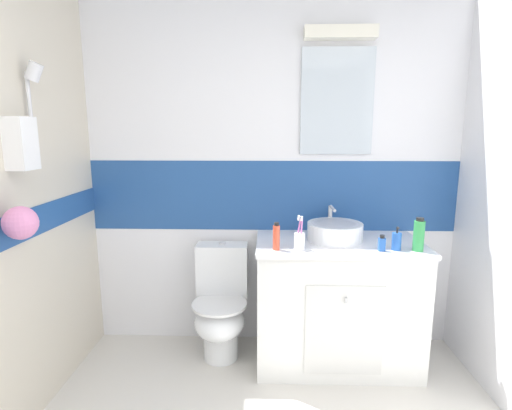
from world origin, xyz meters
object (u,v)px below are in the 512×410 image
Objects in this scene: toothbrush_cup at (299,240)px; soap_dispenser at (397,241)px; sink_basin at (335,231)px; toilet at (221,306)px; shampoo_bottle_tall at (419,235)px; deodorant_spray_can at (276,237)px; perfume_flask_small at (382,243)px.

soap_dispenser is at bearing 0.18° from toothbrush_cup.
sink_basin is 0.40m from soap_dispenser.
toilet is 3.78× the size of toothbrush_cup.
deodorant_spray_can is at bearing -179.79° from shampoo_bottle_tall.
sink_basin reaches higher than soap_dispenser.
soap_dispenser is at bearing -11.73° from toilet.
soap_dispenser is at bearing 173.54° from shampoo_bottle_tall.
shampoo_bottle_tall is 0.85m from deodorant_spray_can.
sink_basin is at bearing 40.68° from toothbrush_cup.
toothbrush_cup is at bearing -179.82° from soap_dispenser.
toilet is 5.38× the size of soap_dispenser.
deodorant_spray_can is (-0.85, -0.00, -0.02)m from shampoo_bottle_tall.
perfume_flask_small is at bearing -0.56° from deodorant_spray_can.
toothbrush_cup reaches higher than shampoo_bottle_tall.
shampoo_bottle_tall is (0.46, -0.23, 0.04)m from sink_basin.
soap_dispenser is 0.73m from deodorant_spray_can.
perfume_flask_small is at bearing -177.57° from shampoo_bottle_tall.
perfume_flask_small is (-0.09, -0.02, -0.01)m from soap_dispenser.
sink_basin is 1.95× the size of toothbrush_cup.
toothbrush_cup is 1.22× the size of deodorant_spray_can.
toilet is at bearing 168.80° from shampoo_bottle_tall.
perfume_flask_small is at bearing -2.51° from toothbrush_cup.
toilet is at bearing 168.27° from soap_dispenser.
deodorant_spray_can is 0.63m from perfume_flask_small.
soap_dispenser is at bearing 13.95° from perfume_flask_small.
sink_basin reaches higher than deodorant_spray_can.
soap_dispenser is 0.13m from shampoo_bottle_tall.
shampoo_bottle_tall is (0.71, -0.01, 0.04)m from toothbrush_cup.
sink_basin is 2.78× the size of soap_dispenser.
soap_dispenser is 0.86× the size of deodorant_spray_can.
perfume_flask_small is (0.49, -0.02, -0.01)m from toothbrush_cup.
sink_basin is 0.51m from shampoo_bottle_tall.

